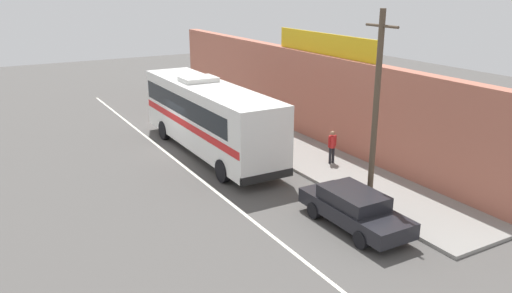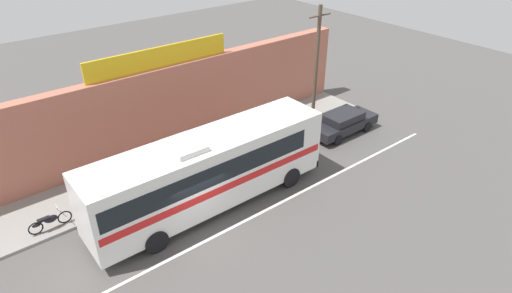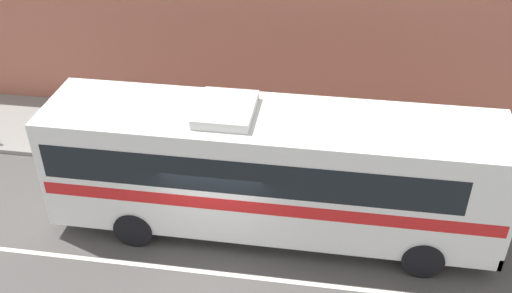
{
  "view_description": "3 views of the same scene",
  "coord_description": "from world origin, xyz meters",
  "px_view_note": "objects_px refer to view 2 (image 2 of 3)",
  "views": [
    {
      "loc": [
        24.29,
        -9.22,
        8.44
      ],
      "look_at": [
        4.54,
        2.07,
        1.1
      ],
      "focal_mm": 35.89,
      "sensor_mm": 36.0,
      "label": 1
    },
    {
      "loc": [
        -7.27,
        -13.06,
        12.9
      ],
      "look_at": [
        4.03,
        1.18,
        2.19
      ],
      "focal_mm": 30.58,
      "sensor_mm": 36.0,
      "label": 2
    },
    {
      "loc": [
        2.76,
        -10.98,
        10.81
      ],
      "look_at": [
        0.75,
        2.24,
        1.91
      ],
      "focal_mm": 40.86,
      "sensor_mm": 36.0,
      "label": 3
    }
  ],
  "objects_px": {
    "utility_pole": "(316,67)",
    "motorcycle_purple": "(49,221)",
    "intercity_bus": "(208,169)",
    "pedestrian_far_left": "(191,146)",
    "parked_car": "(343,122)",
    "pedestrian_far_right": "(237,124)"
  },
  "relations": [
    {
      "from": "utility_pole",
      "to": "pedestrian_far_left",
      "type": "relative_size",
      "value": 4.33
    },
    {
      "from": "motorcycle_purple",
      "to": "intercity_bus",
      "type": "bearing_deg",
      "value": -23.31
    },
    {
      "from": "intercity_bus",
      "to": "utility_pole",
      "type": "bearing_deg",
      "value": 15.52
    },
    {
      "from": "intercity_bus",
      "to": "pedestrian_far_left",
      "type": "distance_m",
      "value": 3.95
    },
    {
      "from": "utility_pole",
      "to": "motorcycle_purple",
      "type": "bearing_deg",
      "value": 179.28
    },
    {
      "from": "pedestrian_far_right",
      "to": "pedestrian_far_left",
      "type": "bearing_deg",
      "value": -170.18
    },
    {
      "from": "pedestrian_far_left",
      "to": "intercity_bus",
      "type": "bearing_deg",
      "value": -108.57
    },
    {
      "from": "intercity_bus",
      "to": "pedestrian_far_right",
      "type": "relative_size",
      "value": 7.24
    },
    {
      "from": "utility_pole",
      "to": "pedestrian_far_right",
      "type": "relative_size",
      "value": 4.62
    },
    {
      "from": "intercity_bus",
      "to": "parked_car",
      "type": "xyz_separation_m",
      "value": [
        10.29,
        0.96,
        -1.33
      ]
    },
    {
      "from": "parked_car",
      "to": "motorcycle_purple",
      "type": "xyz_separation_m",
      "value": [
        -16.74,
        1.82,
        -0.17
      ]
    },
    {
      "from": "utility_pole",
      "to": "pedestrian_far_right",
      "type": "height_order",
      "value": "utility_pole"
    },
    {
      "from": "parked_car",
      "to": "motorcycle_purple",
      "type": "relative_size",
      "value": 2.48
    },
    {
      "from": "pedestrian_far_right",
      "to": "intercity_bus",
      "type": "bearing_deg",
      "value": -138.19
    },
    {
      "from": "pedestrian_far_right",
      "to": "utility_pole",
      "type": "bearing_deg",
      "value": -20.18
    },
    {
      "from": "intercity_bus",
      "to": "motorcycle_purple",
      "type": "relative_size",
      "value": 6.33
    },
    {
      "from": "utility_pole",
      "to": "motorcycle_purple",
      "type": "distance_m",
      "value": 16.12
    },
    {
      "from": "motorcycle_purple",
      "to": "pedestrian_far_right",
      "type": "xyz_separation_m",
      "value": [
        11.21,
        1.47,
        0.5
      ]
    },
    {
      "from": "parked_car",
      "to": "intercity_bus",
      "type": "bearing_deg",
      "value": -174.68
    },
    {
      "from": "pedestrian_far_left",
      "to": "pedestrian_far_right",
      "type": "height_order",
      "value": "pedestrian_far_left"
    },
    {
      "from": "intercity_bus",
      "to": "parked_car",
      "type": "height_order",
      "value": "intercity_bus"
    },
    {
      "from": "intercity_bus",
      "to": "pedestrian_far_left",
      "type": "xyz_separation_m",
      "value": [
        1.22,
        3.64,
        -0.93
      ]
    }
  ]
}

